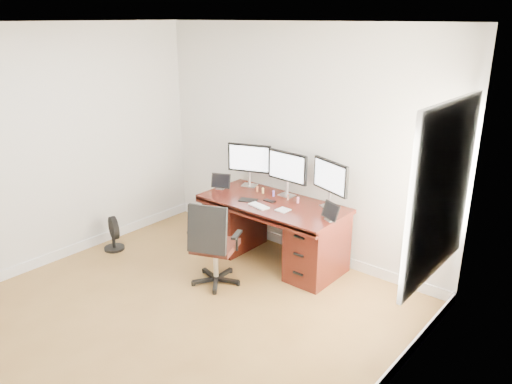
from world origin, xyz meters
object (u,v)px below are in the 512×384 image
Objects in this scene: floor_fan at (113,234)px; monitor_center at (287,168)px; office_chair at (214,258)px; keyboard at (259,206)px; desk at (274,229)px.

monitor_center is at bearing 56.27° from floor_fan.
keyboard is (0.12, 0.61, 0.44)m from office_chair.
office_chair reaches higher than floor_fan.
floor_fan is 2.31m from monitor_center.
desk is at bearing 58.12° from office_chair.
monitor_center is at bearing 97.51° from keyboard.
monitor_center reaches higher than desk.
floor_fan is at bearing -148.50° from desk.
keyboard is (1.68, 0.79, 0.55)m from floor_fan.
floor_fan is 0.78× the size of monitor_center.
office_chair is 1.35m from monitor_center.
floor_fan is at bearing 164.50° from office_chair.
keyboard is at bearing 56.72° from office_chair.
monitor_center is 2.20× the size of keyboard.
office_chair is at bearing -99.56° from desk.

